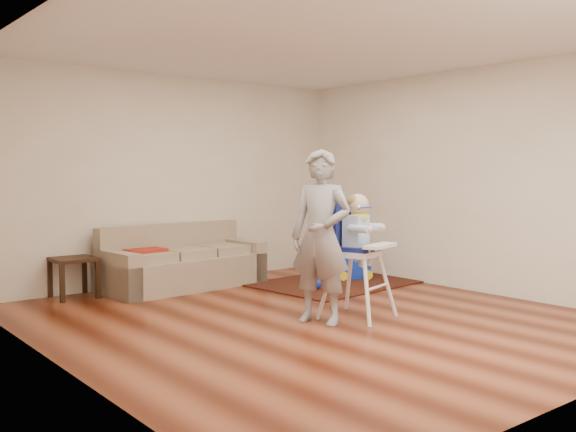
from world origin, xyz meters
TOP-DOWN VIEW (x-y plane):
  - ground at (0.00, 0.00)m, footprint 5.50×5.50m
  - room_envelope at (0.00, 0.53)m, footprint 5.04×5.52m
  - sofa at (-0.14, 2.30)m, footprint 2.09×0.99m
  - side_table at (-1.46, 2.53)m, footprint 0.47×0.47m
  - area_rug at (1.55, 1.34)m, footprint 2.16×1.70m
  - ride_on_toy at (1.94, 1.45)m, footprint 0.56×0.49m
  - toy_ball at (1.01, 1.12)m, footprint 0.14×0.14m
  - high_chair at (0.38, -0.23)m, footprint 0.72×0.72m
  - adult at (-0.05, -0.17)m, footprint 0.60×0.72m

SIDE VIEW (x-z plane):
  - ground at x=0.00m, z-range 0.00..0.00m
  - area_rug at x=1.55m, z-range 0.00..0.02m
  - toy_ball at x=1.01m, z-range 0.02..0.16m
  - side_table at x=-1.46m, z-range 0.00..0.47m
  - ride_on_toy at x=1.94m, z-range 0.02..0.53m
  - sofa at x=-0.14m, z-range 0.00..0.79m
  - high_chair at x=0.38m, z-range -0.02..1.22m
  - adult at x=-0.05m, z-range 0.00..1.67m
  - room_envelope at x=0.00m, z-range 0.52..3.24m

